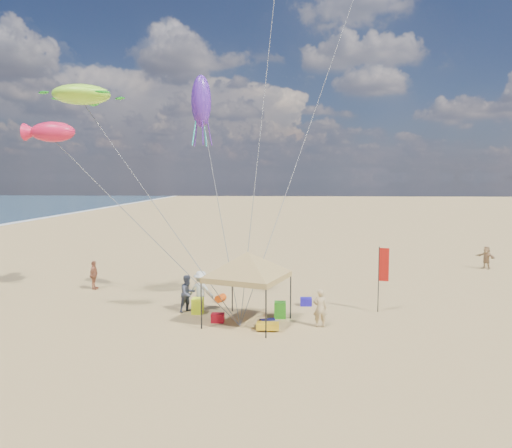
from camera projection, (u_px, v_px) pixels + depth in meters
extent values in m
plane|color=tan|center=(251.00, 331.00, 19.29)|extent=(280.00, 280.00, 0.00)
cylinder|color=black|center=(232.00, 291.00, 22.06)|extent=(0.06, 0.06, 1.87)
cylinder|color=black|center=(291.00, 297.00, 20.95)|extent=(0.06, 0.06, 1.87)
cylinder|color=black|center=(201.00, 306.00, 19.49)|extent=(0.06, 0.06, 1.87)
cylinder|color=black|center=(266.00, 314.00, 18.38)|extent=(0.06, 0.06, 1.87)
cube|color=#A48549|center=(248.00, 277.00, 20.12)|extent=(3.71, 3.71, 0.22)
pyramid|color=#A48549|center=(247.00, 252.00, 20.02)|extent=(5.34, 5.34, 0.94)
cylinder|color=black|center=(379.00, 279.00, 21.90)|extent=(0.04, 0.04, 3.01)
cube|color=#B7150E|center=(384.00, 265.00, 21.77)|extent=(0.43, 0.13, 1.50)
cube|color=#B30E1B|center=(218.00, 318.00, 20.46)|extent=(0.54, 0.38, 0.38)
cube|color=#1F14A9|center=(306.00, 302.00, 23.12)|extent=(0.54, 0.38, 0.38)
cylinder|color=black|center=(267.00, 323.00, 19.83)|extent=(0.69, 0.54, 0.36)
cylinder|color=#D7490B|center=(220.00, 298.00, 23.86)|extent=(0.54, 0.69, 0.36)
cube|color=#2F991B|center=(280.00, 310.00, 21.11)|extent=(0.50, 0.50, 0.70)
cube|color=#DDFF1C|center=(198.00, 306.00, 21.76)|extent=(0.50, 0.50, 0.70)
cube|color=gray|center=(274.00, 324.00, 19.74)|extent=(0.34, 0.30, 0.28)
cube|color=gold|center=(268.00, 326.00, 19.32)|extent=(0.90, 0.50, 0.24)
imported|color=tan|center=(320.00, 308.00, 19.78)|extent=(0.58, 0.39, 1.57)
imported|color=#383C4C|center=(188.00, 293.00, 21.99)|extent=(1.03, 1.04, 1.70)
imported|color=silver|center=(201.00, 291.00, 22.27)|extent=(1.29, 0.91, 1.82)
imported|color=#A86240|center=(94.00, 275.00, 26.45)|extent=(0.39, 0.92, 1.57)
imported|color=tan|center=(486.00, 257.00, 32.39)|extent=(1.13, 1.46, 1.55)
ellipsoid|color=#9FFA2C|center=(81.00, 95.00, 22.80)|extent=(3.24, 2.88, 0.91)
ellipsoid|color=#E51942|center=(53.00, 132.00, 20.37)|extent=(2.07, 1.36, 0.85)
ellipsoid|color=#5323A3|center=(201.00, 101.00, 22.57)|extent=(1.18, 1.18, 2.41)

